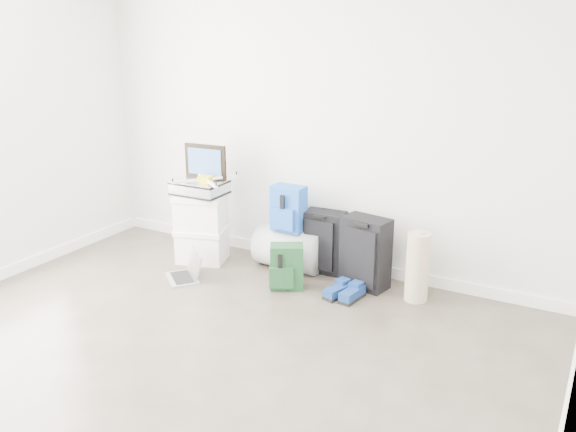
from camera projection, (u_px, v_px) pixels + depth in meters
The scene contains 14 objects.
ground at pixel (130, 404), 3.56m from camera, with size 5.00×5.00×0.00m, color #3C342B.
room_envelope at pixel (105, 108), 3.05m from camera, with size 4.52×5.02×2.71m.
boxes_stack at pixel (202, 227), 5.62m from camera, with size 0.53×0.48×0.64m.
briefcase at pixel (200, 188), 5.51m from camera, with size 0.45×0.33×0.13m, color #B2B2B7.
painting at pixel (205, 161), 5.52m from camera, with size 0.42×0.06×0.31m.
drone at pixel (205, 179), 5.43m from camera, with size 0.51×0.51×0.05m.
duffel_bag at pixel (290, 249), 5.47m from camera, with size 0.37×0.37×0.60m, color gray.
blue_backpack at pixel (288, 209), 5.33m from camera, with size 0.29×0.21×0.40m.
large_suitcase at pixel (324, 242), 5.38m from camera, with size 0.37×0.25×0.56m.
green_backpack at pixel (286, 268), 5.06m from camera, with size 0.32×0.30×0.38m.
carry_on at pixel (365, 253), 5.05m from camera, with size 0.42×0.31×0.61m.
shoes at pixel (345, 293), 4.92m from camera, with size 0.29×0.29×0.09m.
rolled_rug at pixel (417, 267), 4.82m from camera, with size 0.18×0.18×0.57m, color tan.
laptop at pixel (187, 272), 5.29m from camera, with size 0.41×0.40×0.24m.
Camera 1 is at (2.29, -2.23, 2.14)m, focal length 38.00 mm.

